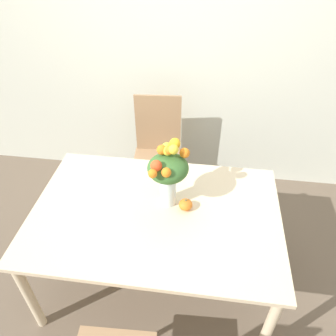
# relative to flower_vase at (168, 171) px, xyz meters

# --- Properties ---
(ground_plane) EXTENTS (12.00, 12.00, 0.00)m
(ground_plane) POSITION_rel_flower_vase_xyz_m (-0.07, -0.10, -0.99)
(ground_plane) COLOR brown
(wall_back) EXTENTS (8.00, 0.06, 2.70)m
(wall_back) POSITION_rel_flower_vase_xyz_m (-0.07, 1.22, 0.36)
(wall_back) COLOR silver
(wall_back) RESTS_ON ground_plane
(dining_table) EXTENTS (1.58, 1.05, 0.72)m
(dining_table) POSITION_rel_flower_vase_xyz_m (-0.07, -0.10, -0.34)
(dining_table) COLOR beige
(dining_table) RESTS_ON ground_plane
(flower_vase) EXTENTS (0.25, 0.30, 0.46)m
(flower_vase) POSITION_rel_flower_vase_xyz_m (0.00, 0.00, 0.00)
(flower_vase) COLOR silver
(flower_vase) RESTS_ON dining_table
(pumpkin) EXTENTS (0.09, 0.09, 0.08)m
(pumpkin) POSITION_rel_flower_vase_xyz_m (0.12, -0.04, -0.23)
(pumpkin) COLOR orange
(pumpkin) RESTS_ON dining_table
(dining_chair_near_window) EXTENTS (0.45, 0.45, 1.02)m
(dining_chair_near_window) POSITION_rel_flower_vase_xyz_m (-0.20, 0.79, -0.47)
(dining_chair_near_window) COLOR #9E7A56
(dining_chair_near_window) RESTS_ON ground_plane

